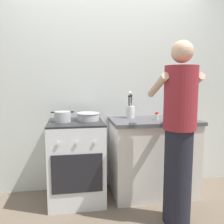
{
  "coord_description": "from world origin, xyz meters",
  "views": [
    {
      "loc": [
        -0.4,
        -2.52,
        1.35
      ],
      "look_at": [
        0.05,
        0.12,
        1.0
      ],
      "focal_mm": 39.06,
      "sensor_mm": 36.0,
      "label": 1
    }
  ],
  "objects": [
    {
      "name": "mixing_bowl",
      "position": [
        -0.21,
        0.19,
        0.95
      ],
      "size": [
        0.26,
        0.26,
        0.09
      ],
      "color": "#B7B7BC",
      "rests_on": "stove_range"
    },
    {
      "name": "spice_bottle",
      "position": [
        0.57,
        0.11,
        0.94
      ],
      "size": [
        0.04,
        0.04,
        0.09
      ],
      "color": "silver",
      "rests_on": "countertop"
    },
    {
      "name": "oil_bottle",
      "position": [
        0.78,
        0.05,
        1.01
      ],
      "size": [
        0.06,
        0.06,
        0.26
      ],
      "color": "gold",
      "rests_on": "countertop"
    },
    {
      "name": "pot",
      "position": [
        -0.49,
        0.15,
        0.96
      ],
      "size": [
        0.24,
        0.18,
        0.11
      ],
      "color": "#B2B2B7",
      "rests_on": "stove_range"
    },
    {
      "name": "back_wall",
      "position": [
        0.2,
        0.5,
        1.25
      ],
      "size": [
        3.2,
        0.1,
        2.5
      ],
      "color": "silver",
      "rests_on": "ground"
    },
    {
      "name": "countertop",
      "position": [
        0.55,
        0.15,
        0.45
      ],
      "size": [
        1.0,
        0.6,
        0.9
      ],
      "color": "silver",
      "rests_on": "ground"
    },
    {
      "name": "stove_range",
      "position": [
        -0.35,
        0.15,
        0.45
      ],
      "size": [
        0.6,
        0.62,
        0.9
      ],
      "color": "silver",
      "rests_on": "ground"
    },
    {
      "name": "person",
      "position": [
        0.58,
        -0.45,
        0.86
      ],
      "size": [
        0.41,
        0.5,
        1.7
      ],
      "color": "black",
      "rests_on": "ground"
    },
    {
      "name": "utensil_crock",
      "position": [
        0.3,
        0.31,
        1.0
      ],
      "size": [
        0.1,
        0.1,
        0.32
      ],
      "color": "silver",
      "rests_on": "countertop"
    },
    {
      "name": "ground",
      "position": [
        0.0,
        0.0,
        0.0
      ],
      "size": [
        6.0,
        6.0,
        0.0
      ],
      "primitive_type": "plane",
      "color": "#6B5B4C"
    }
  ]
}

